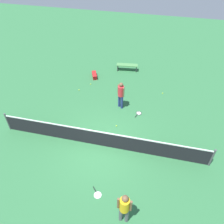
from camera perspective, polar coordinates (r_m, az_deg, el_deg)
ground_plane at (r=11.08m, az=-2.59°, el=-8.55°), size 40.00×40.00×0.00m
court_net at (r=10.70m, az=-2.67°, el=-6.82°), size 10.09×0.09×1.07m
player_near_side at (r=12.54m, az=2.27°, el=4.82°), size 0.48×0.48×1.70m
player_far_side at (r=8.28m, az=3.18°, el=-23.05°), size 0.52×0.34×1.70m
tennis_racket_near_player at (r=12.79m, az=6.81°, el=-0.36°), size 0.41×0.60×0.03m
tennis_racket_far_player at (r=9.62m, az=-3.75°, el=-20.28°), size 0.52×0.55×0.03m
tennis_ball_near_player at (r=11.95m, az=1.16°, el=-3.55°), size 0.07×0.07×0.07m
tennis_ball_by_net at (r=15.06m, az=-5.47°, el=7.09°), size 0.07×0.07×0.07m
tennis_ball_midcourt at (r=14.52m, az=12.80°, el=4.70°), size 0.07×0.07×0.07m
tennis_ball_baseline at (r=14.61m, az=-8.42°, el=5.61°), size 0.07×0.07×0.07m
courtside_bench at (r=16.36m, az=3.89°, el=11.79°), size 1.54×0.57×0.48m
equipment_bag at (r=15.74m, az=-4.50°, el=9.28°), size 0.57×0.85×0.28m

